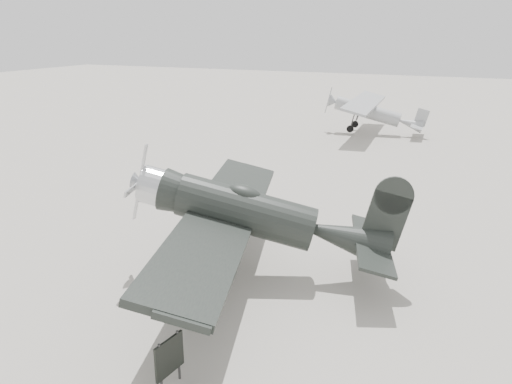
% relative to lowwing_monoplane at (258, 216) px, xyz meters
% --- Properties ---
extents(ground, '(160.00, 160.00, 0.00)m').
position_rel_lowwing_monoplane_xyz_m(ground, '(-0.32, 2.42, -2.18)').
color(ground, '#9C958A').
rests_on(ground, ground).
extents(lowwing_monoplane, '(9.26, 12.75, 4.11)m').
position_rel_lowwing_monoplane_xyz_m(lowwing_monoplane, '(0.00, 0.00, 0.00)').
color(lowwing_monoplane, black).
rests_on(lowwing_monoplane, ground).
extents(highwing_monoplane, '(7.95, 11.19, 3.18)m').
position_rel_lowwing_monoplane_xyz_m(highwing_monoplane, '(-1.31, 26.17, -0.18)').
color(highwing_monoplane, '#989B9D').
rests_on(highwing_monoplane, ground).
extents(sign_board, '(0.21, 0.93, 1.35)m').
position_rel_lowwing_monoplane_xyz_m(sign_board, '(0.35, -6.12, -1.37)').
color(sign_board, '#333333').
rests_on(sign_board, ground).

